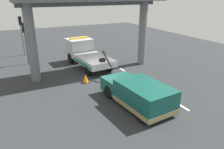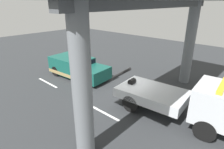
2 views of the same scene
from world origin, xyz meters
The scene contains 8 objects.
ground_plane centered at (0.00, 0.00, -0.05)m, with size 60.00×40.00×0.10m, color #2D3033.
lane_stripe_west centered at (-6.00, -2.39, 0.00)m, with size 2.60×0.16×0.01m, color silver.
lane_stripe_mid centered at (0.00, -2.39, 0.00)m, with size 2.60×0.16×0.01m, color silver.
tow_truck_white centered at (3.75, 0.07, 1.20)m, with size 7.33×2.89×2.46m.
towed_van_green centered at (-5.36, -0.01, 0.78)m, with size 5.36×2.61×1.58m.
overpass_structure centered at (1.69, 0.00, 5.77)m, with size 3.60×11.99×6.71m.
traffic_light_near centered at (1.52, 5.01, 2.90)m, with size 0.39×0.32×3.96m.
traffic_cone_orange centered at (-0.45, 1.63, 0.32)m, with size 0.56×0.56×0.67m.
Camera 2 is at (6.55, -8.71, 5.90)m, focal length 29.74 mm.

